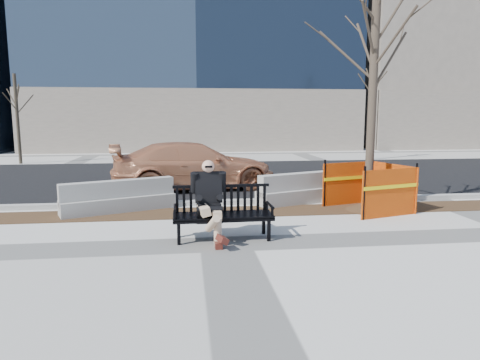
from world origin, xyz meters
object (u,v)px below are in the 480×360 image
object	(u,v)px
sedan	(194,189)
tree_fence	(367,210)
bench	(223,239)
jersey_barrier_left	(119,212)
seated_man	(209,239)
jersey_barrier_right	(305,202)

from	to	relation	value
sedan	tree_fence	bearing A→B (deg)	-140.48
bench	jersey_barrier_left	distance (m)	3.56
seated_man	sedan	xyz separation A→B (m)	(-0.18, 5.71, 0.00)
bench	jersey_barrier_left	xyz separation A→B (m)	(-2.34, 2.68, 0.00)
tree_fence	sedan	xyz separation A→B (m)	(-4.23, 3.68, 0.00)
tree_fence	jersey_barrier_right	size ratio (longest dim) A/B	2.14
bench	tree_fence	bearing A→B (deg)	27.74
sedan	jersey_barrier_right	bearing A→B (deg)	-139.60
sedan	jersey_barrier_right	world-z (taller)	sedan
bench	sedan	world-z (taller)	sedan
tree_fence	jersey_barrier_right	xyz separation A→B (m)	(-1.26, 1.18, 0.00)
tree_fence	jersey_barrier_left	world-z (taller)	tree_fence
seated_man	jersey_barrier_left	size ratio (longest dim) A/B	0.56
tree_fence	bench	bearing A→B (deg)	-151.23
sedan	jersey_barrier_left	xyz separation A→B (m)	(-1.90, -3.07, 0.00)
bench	tree_fence	xyz separation A→B (m)	(3.79, 2.08, 0.00)
jersey_barrier_right	tree_fence	bearing A→B (deg)	-64.23
bench	tree_fence	size ratio (longest dim) A/B	0.31
seated_man	sedan	bearing A→B (deg)	90.78
jersey_barrier_left	bench	bearing A→B (deg)	-71.55
seated_man	tree_fence	world-z (taller)	tree_fence
bench	jersey_barrier_right	distance (m)	4.12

